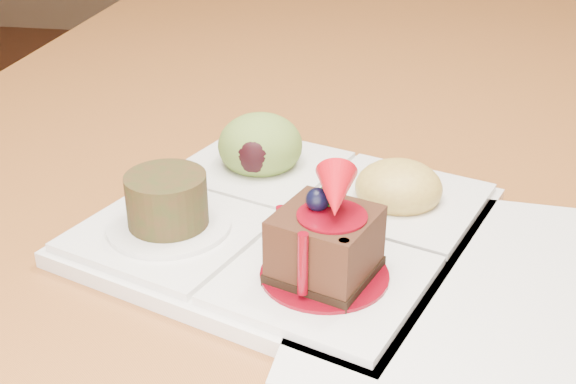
# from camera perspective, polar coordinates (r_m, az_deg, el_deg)

# --- Properties ---
(dining_table) EXTENTS (1.00, 1.80, 0.75)m
(dining_table) POSITION_cam_1_polar(r_m,az_deg,el_deg) (0.79, 8.13, 0.74)
(dining_table) COLOR #9A5C28
(dining_table) RESTS_ON ground
(sampler_plate) EXTENTS (0.34, 0.34, 0.10)m
(sampler_plate) POSITION_cam_1_polar(r_m,az_deg,el_deg) (0.55, 0.07, -1.12)
(sampler_plate) COLOR silver
(sampler_plate) RESTS_ON dining_table
(second_plate) EXTENTS (0.26, 0.26, 0.01)m
(second_plate) POSITION_cam_1_polar(r_m,az_deg,el_deg) (0.50, 16.08, -7.69)
(second_plate) COLOR silver
(second_plate) RESTS_ON dining_table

